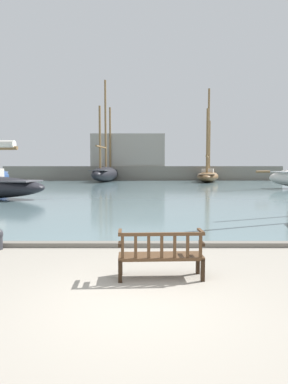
# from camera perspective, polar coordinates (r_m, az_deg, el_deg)

# --- Properties ---
(ground_plane) EXTENTS (160.00, 160.00, 0.00)m
(ground_plane) POSITION_cam_1_polar(r_m,az_deg,el_deg) (5.54, -2.10, -18.30)
(ground_plane) COLOR gray
(harbor_water) EXTENTS (100.00, 80.00, 0.08)m
(harbor_water) POSITION_cam_1_polar(r_m,az_deg,el_deg) (49.16, -0.48, 1.83)
(harbor_water) COLOR slate
(harbor_water) RESTS_ON ground
(quay_edge_kerb) EXTENTS (40.00, 0.30, 0.12)m
(quay_edge_kerb) POSITION_cam_1_polar(r_m,az_deg,el_deg) (9.20, -1.33, -8.72)
(quay_edge_kerb) COLOR slate
(quay_edge_kerb) RESTS_ON ground
(park_bench) EXTENTS (1.62, 0.59, 0.92)m
(park_bench) POSITION_cam_1_polar(r_m,az_deg,el_deg) (6.58, 2.53, -10.32)
(park_bench) COLOR black
(park_bench) RESTS_ON ground
(sailboat_nearest_port) EXTENTS (3.95, 11.47, 13.78)m
(sailboat_nearest_port) POSITION_cam_1_polar(r_m,az_deg,el_deg) (47.41, -6.72, 3.24)
(sailboat_nearest_port) COLOR black
(sailboat_nearest_port) RESTS_ON harbor_water
(sailboat_outer_starboard) EXTENTS (4.90, 9.84, 12.41)m
(sailboat_outer_starboard) POSITION_cam_1_polar(r_m,az_deg,el_deg) (46.87, 10.32, 2.92)
(sailboat_outer_starboard) COLOR brown
(sailboat_outer_starboard) RESTS_ON harbor_water
(far_breakwater) EXTENTS (41.26, 2.40, 6.98)m
(far_breakwater) POSITION_cam_1_polar(r_m,az_deg,el_deg) (51.57, -1.29, 4.38)
(far_breakwater) COLOR slate
(far_breakwater) RESTS_ON ground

